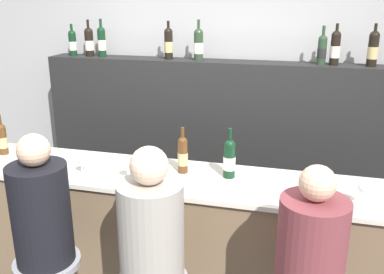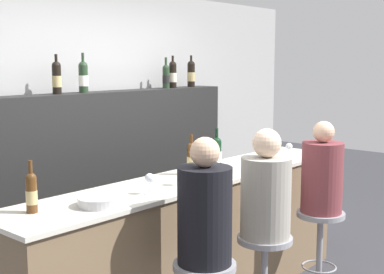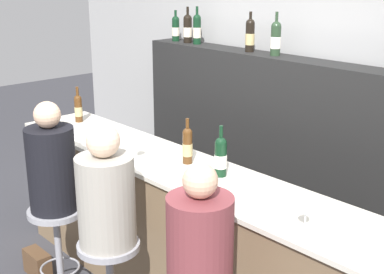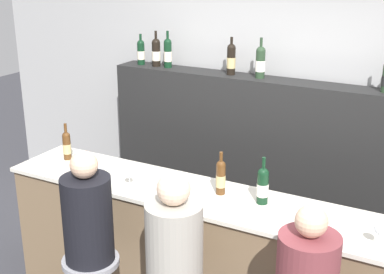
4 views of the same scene
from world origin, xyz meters
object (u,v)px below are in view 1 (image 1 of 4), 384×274
Objects in this scene: wine_bottle_counter_0 at (2,138)px; wine_bottle_backbar_1 at (89,42)px; wine_bottle_backbar_3 at (169,43)px; metal_bowl at (30,163)px; wine_bottle_counter_2 at (229,158)px; wine_glass_1 at (128,164)px; wine_bottle_backbar_0 at (73,43)px; wine_bottle_backbar_6 at (335,48)px; guest_seated_right at (311,249)px; wine_bottle_backbar_2 at (102,41)px; wine_glass_0 at (81,160)px; wine_bottle_backbar_7 at (373,48)px; wine_glass_2 at (363,189)px; guest_seated_middle at (151,226)px; guest_seated_left at (41,209)px; wine_bottle_backbar_5 at (322,49)px; wine_bottle_backbar_4 at (198,44)px; wine_bottle_counter_1 at (183,154)px.

wine_bottle_backbar_1 is (0.19, 1.10, 0.61)m from wine_bottle_counter_0.
metal_bowl is at bearing -115.51° from wine_bottle_backbar_3.
wine_bottle_counter_2 is 2.28× the size of wine_glass_1.
metal_bowl is (-0.61, -1.28, -0.71)m from wine_bottle_backbar_3.
metal_bowl is (0.33, -1.28, -0.69)m from wine_bottle_backbar_0.
wine_bottle_counter_2 reaches higher than wine_glass_1.
guest_seated_right is at bearing -94.11° from wine_bottle_backbar_6.
wine_glass_0 is at bearing -71.20° from wine_bottle_backbar_2.
wine_bottle_backbar_0 is at bearing 180.00° from wine_bottle_backbar_1.
wine_bottle_backbar_0 reaches higher than wine_bottle_counter_0.
guest_seated_right is (1.92, -1.77, -0.77)m from wine_bottle_backbar_2.
wine_bottle_counter_2 is at bearing -130.35° from wine_bottle_backbar_7.
wine_glass_2 is (2.32, -1.30, -0.63)m from wine_bottle_backbar_1.
guest_seated_middle is (-0.30, -0.67, -0.16)m from wine_bottle_counter_2.
wine_bottle_counter_0 is at bearing 152.55° from metal_bowl.
guest_seated_left is (-1.75, -0.48, -0.12)m from wine_glass_2.
wine_glass_1 is (-1.17, -1.30, -0.61)m from wine_bottle_backbar_5.
wine_bottle_backbar_2 is at bearing 180.00° from wine_bottle_backbar_4.
metal_bowl is at bearing -27.45° from wine_bottle_counter_0.
wine_bottle_backbar_2 is 2.04m from wine_bottle_backbar_6.
wine_bottle_backbar_6 is (0.96, 1.10, 0.61)m from wine_bottle_counter_1.
wine_bottle_backbar_3 is (0.64, -0.00, 0.00)m from wine_bottle_backbar_2.
wine_bottle_backbar_7 reaches higher than guest_seated_right.
wine_bottle_backbar_3 reaches higher than wine_glass_0.
guest_seated_right is (1.88, -0.50, -0.06)m from metal_bowl.
wine_bottle_backbar_5 is 0.93× the size of wine_bottle_backbar_7.
wine_bottle_counter_0 is 0.99× the size of wine_bottle_backbar_5.
guest_seated_right is at bearing 0.00° from guest_seated_left.
guest_seated_left is (0.56, -1.77, -0.75)m from wine_bottle_backbar_1.
wine_bottle_backbar_6 reaches higher than wine_glass_2.
wine_bottle_backbar_0 is at bearing 119.71° from wine_glass_0.
wine_glass_1 is at bearing -84.40° from wine_bottle_backbar_3.
wine_bottle_backbar_6 is at bearing 47.83° from guest_seated_left.
wine_bottle_backbar_7 reaches higher than wine_glass_1.
wine_bottle_backbar_2 is 1.63m from wine_glass_1.
guest_seated_middle reaches higher than wine_glass_1.
wine_bottle_backbar_0 is 0.86× the size of wine_bottle_backbar_2.
wine_bottle_counter_0 is 0.40× the size of guest_seated_middle.
wine_glass_2 is at bearing -13.95° from wine_bottle_counter_2.
wine_bottle_counter_1 is 0.91× the size of wine_bottle_backbar_4.
wine_bottle_counter_2 reaches higher than wine_glass_2.
wine_bottle_backbar_1 is at bearing 180.00° from wine_bottle_backbar_5.
guest_seated_left is at bearing -72.37° from wine_bottle_backbar_1.
wine_bottle_counter_0 is 1.30m from wine_bottle_backbar_2.
wine_bottle_backbar_5 is at bearing 64.50° from guest_seated_middle.
wine_bottle_backbar_7 is at bearing 0.00° from wine_bottle_backbar_0.
wine_bottle_counter_2 is 1.01× the size of wine_bottle_backbar_1.
wine_bottle_backbar_6 is at bearing 38.99° from wine_glass_0.
wine_bottle_counter_2 is 0.43× the size of guest_seated_left.
wine_bottle_backbar_1 is at bearing -0.00° from wine_bottle_backbar_0.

